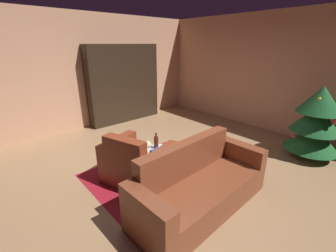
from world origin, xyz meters
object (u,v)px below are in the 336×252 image
at_px(couch_red, 199,187).
at_px(coffee_table, 158,155).
at_px(bottle_on_table, 156,142).
at_px(armchair_red, 138,164).
at_px(book_stack_on_table, 157,152).
at_px(decorated_tree, 316,122).
at_px(bookshelf_unit, 128,84).

height_order(couch_red, coffee_table, couch_red).
distance_m(coffee_table, bottle_on_table, 0.23).
height_order(armchair_red, couch_red, couch_red).
height_order(book_stack_on_table, decorated_tree, decorated_tree).
bearing_deg(armchair_red, bookshelf_unit, 149.79).
xyz_separation_m(coffee_table, bottle_on_table, (-0.15, 0.09, 0.15)).
bearing_deg(bottle_on_table, decorated_tree, 59.11).
height_order(bottle_on_table, decorated_tree, decorated_tree).
bearing_deg(armchair_red, bottle_on_table, 93.18).
height_order(bookshelf_unit, armchair_red, bookshelf_unit).
distance_m(bookshelf_unit, coffee_table, 3.18).
height_order(couch_red, book_stack_on_table, couch_red).
bearing_deg(armchair_red, couch_red, 15.43).
relative_size(couch_red, bottle_on_table, 7.52).
relative_size(couch_red, book_stack_on_table, 9.52).
height_order(book_stack_on_table, bottle_on_table, bottle_on_table).
bearing_deg(decorated_tree, couch_red, -100.38).
height_order(armchair_red, coffee_table, armchair_red).
xyz_separation_m(armchair_red, decorated_tree, (1.49, 2.93, 0.41)).
bearing_deg(bottle_on_table, armchair_red, -86.82).
distance_m(couch_red, bottle_on_table, 1.07).
relative_size(book_stack_on_table, bottle_on_table, 0.79).
distance_m(couch_red, decorated_tree, 2.72).
bearing_deg(decorated_tree, coffee_table, -117.50).
bearing_deg(book_stack_on_table, couch_red, 1.46).
bearing_deg(book_stack_on_table, decorated_tree, 63.55).
xyz_separation_m(coffee_table, book_stack_on_table, (0.04, -0.04, 0.08)).
xyz_separation_m(bottle_on_table, decorated_tree, (1.52, 2.53, 0.15)).
bearing_deg(bottle_on_table, coffee_table, -32.82).
bearing_deg(coffee_table, armchair_red, -112.81).
bearing_deg(book_stack_on_table, coffee_table, 134.44).
bearing_deg(coffee_table, decorated_tree, 62.50).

